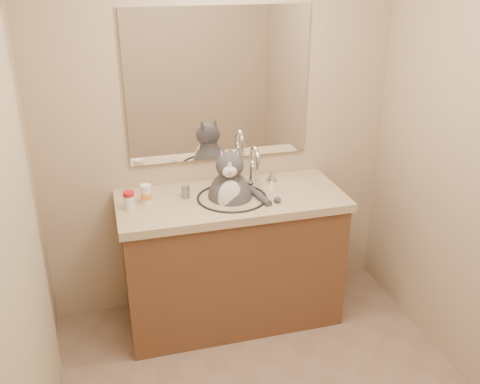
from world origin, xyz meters
name	(u,v)px	position (x,y,z in m)	size (l,w,h in m)	color
room	(290,213)	(0.00, 0.00, 1.20)	(2.22, 2.52, 2.42)	#8A715F
vanity	(232,256)	(0.00, 0.96, 0.44)	(1.34, 0.59, 1.12)	brown
mirror	(219,86)	(0.00, 1.24, 1.45)	(1.10, 0.02, 0.90)	white
shower_curtain	(23,273)	(-1.05, 0.10, 1.03)	(0.02, 1.30, 1.93)	#BDB48F
cat	(230,196)	(-0.01, 0.96, 0.86)	(0.36, 0.37, 0.52)	#454449
pill_bottle_redcap	(129,200)	(-0.59, 0.95, 0.90)	(0.08, 0.08, 0.11)	white
pill_bottle_orange	(146,194)	(-0.49, 1.01, 0.90)	(0.07, 0.07, 0.11)	white
grey_canister	(186,192)	(-0.26, 1.02, 0.89)	(0.06, 0.06, 0.08)	gray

